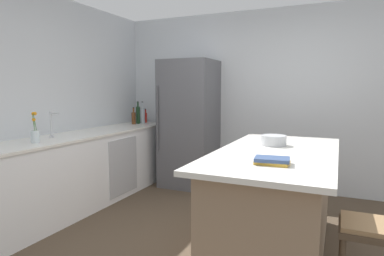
{
  "coord_description": "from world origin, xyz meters",
  "views": [
    {
      "loc": [
        0.83,
        -2.62,
        1.45
      ],
      "look_at": [
        -0.77,
        0.93,
        1.0
      ],
      "focal_mm": 30.78,
      "sensor_mm": 36.0,
      "label": 1
    }
  ],
  "objects_px": {
    "hot_sauce_bottle": "(146,117)",
    "syrup_bottle": "(134,118)",
    "bar_stool": "(369,239)",
    "mixing_bowl": "(274,140)",
    "wine_bottle": "(138,115)",
    "flower_vase": "(35,134)",
    "soda_bottle": "(143,115)",
    "kitchen_island": "(275,201)",
    "cookbook_stack": "(272,161)",
    "sink_faucet": "(52,124)",
    "refrigerator": "(189,124)"
  },
  "relations": [
    {
      "from": "wine_bottle",
      "to": "sink_faucet",
      "type": "bearing_deg",
      "value": -90.5
    },
    {
      "from": "hot_sauce_bottle",
      "to": "soda_bottle",
      "type": "height_order",
      "value": "soda_bottle"
    },
    {
      "from": "wine_bottle",
      "to": "cookbook_stack",
      "type": "height_order",
      "value": "wine_bottle"
    },
    {
      "from": "hot_sauce_bottle",
      "to": "mixing_bowl",
      "type": "distance_m",
      "value": 2.77
    },
    {
      "from": "mixing_bowl",
      "to": "syrup_bottle",
      "type": "bearing_deg",
      "value": 153.97
    },
    {
      "from": "refrigerator",
      "to": "flower_vase",
      "type": "height_order",
      "value": "refrigerator"
    },
    {
      "from": "bar_stool",
      "to": "cookbook_stack",
      "type": "relative_size",
      "value": 2.37
    },
    {
      "from": "refrigerator",
      "to": "sink_faucet",
      "type": "relative_size",
      "value": 6.29
    },
    {
      "from": "cookbook_stack",
      "to": "soda_bottle",
      "type": "bearing_deg",
      "value": 138.9
    },
    {
      "from": "kitchen_island",
      "to": "sink_faucet",
      "type": "distance_m",
      "value": 2.55
    },
    {
      "from": "kitchen_island",
      "to": "cookbook_stack",
      "type": "height_order",
      "value": "cookbook_stack"
    },
    {
      "from": "hot_sauce_bottle",
      "to": "mixing_bowl",
      "type": "bearing_deg",
      "value": -31.77
    },
    {
      "from": "flower_vase",
      "to": "soda_bottle",
      "type": "xyz_separation_m",
      "value": [
        -0.08,
        2.14,
        0.04
      ]
    },
    {
      "from": "refrigerator",
      "to": "sink_faucet",
      "type": "xyz_separation_m",
      "value": [
        -0.9,
        -1.76,
        0.13
      ]
    },
    {
      "from": "flower_vase",
      "to": "wine_bottle",
      "type": "xyz_separation_m",
      "value": [
        -0.11,
        2.05,
        0.05
      ]
    },
    {
      "from": "soda_bottle",
      "to": "wine_bottle",
      "type": "xyz_separation_m",
      "value": [
        -0.03,
        -0.09,
        0.01
      ]
    },
    {
      "from": "kitchen_island",
      "to": "soda_bottle",
      "type": "height_order",
      "value": "soda_bottle"
    },
    {
      "from": "sink_faucet",
      "to": "mixing_bowl",
      "type": "height_order",
      "value": "sink_faucet"
    },
    {
      "from": "sink_faucet",
      "to": "flower_vase",
      "type": "bearing_deg",
      "value": -69.71
    },
    {
      "from": "wine_bottle",
      "to": "mixing_bowl",
      "type": "height_order",
      "value": "wine_bottle"
    },
    {
      "from": "syrup_bottle",
      "to": "flower_vase",
      "type": "bearing_deg",
      "value": -86.25
    },
    {
      "from": "bar_stool",
      "to": "cookbook_stack",
      "type": "height_order",
      "value": "cookbook_stack"
    },
    {
      "from": "refrigerator",
      "to": "syrup_bottle",
      "type": "xyz_separation_m",
      "value": [
        -0.9,
        -0.15,
        0.07
      ]
    },
    {
      "from": "sink_faucet",
      "to": "syrup_bottle",
      "type": "distance_m",
      "value": 1.62
    },
    {
      "from": "refrigerator",
      "to": "soda_bottle",
      "type": "xyz_separation_m",
      "value": [
        -0.85,
        0.04,
        0.1
      ]
    },
    {
      "from": "bar_stool",
      "to": "mixing_bowl",
      "type": "height_order",
      "value": "mixing_bowl"
    },
    {
      "from": "soda_bottle",
      "to": "mixing_bowl",
      "type": "distance_m",
      "value": 2.71
    },
    {
      "from": "kitchen_island",
      "to": "syrup_bottle",
      "type": "height_order",
      "value": "syrup_bottle"
    },
    {
      "from": "flower_vase",
      "to": "soda_bottle",
      "type": "height_order",
      "value": "soda_bottle"
    },
    {
      "from": "kitchen_island",
      "to": "bar_stool",
      "type": "height_order",
      "value": "kitchen_island"
    },
    {
      "from": "cookbook_stack",
      "to": "refrigerator",
      "type": "bearing_deg",
      "value": 127.52
    },
    {
      "from": "hot_sauce_bottle",
      "to": "syrup_bottle",
      "type": "bearing_deg",
      "value": -97.55
    },
    {
      "from": "sink_faucet",
      "to": "flower_vase",
      "type": "xyz_separation_m",
      "value": [
        0.13,
        -0.34,
        -0.06
      ]
    },
    {
      "from": "refrigerator",
      "to": "soda_bottle",
      "type": "bearing_deg",
      "value": 177.3
    },
    {
      "from": "wine_bottle",
      "to": "cookbook_stack",
      "type": "bearing_deg",
      "value": -39.62
    },
    {
      "from": "refrigerator",
      "to": "soda_bottle",
      "type": "relative_size",
      "value": 5.4
    },
    {
      "from": "wine_bottle",
      "to": "syrup_bottle",
      "type": "height_order",
      "value": "wine_bottle"
    },
    {
      "from": "syrup_bottle",
      "to": "cookbook_stack",
      "type": "xyz_separation_m",
      "value": [
        2.53,
        -1.98,
        -0.07
      ]
    },
    {
      "from": "flower_vase",
      "to": "mixing_bowl",
      "type": "relative_size",
      "value": 1.34
    },
    {
      "from": "flower_vase",
      "to": "soda_bottle",
      "type": "bearing_deg",
      "value": 92.18
    },
    {
      "from": "hot_sauce_bottle",
      "to": "syrup_bottle",
      "type": "relative_size",
      "value": 0.84
    },
    {
      "from": "bar_stool",
      "to": "wine_bottle",
      "type": "relative_size",
      "value": 1.76
    },
    {
      "from": "mixing_bowl",
      "to": "soda_bottle",
      "type": "bearing_deg",
      "value": 150.01
    },
    {
      "from": "bar_stool",
      "to": "hot_sauce_bottle",
      "type": "bearing_deg",
      "value": 143.21
    },
    {
      "from": "kitchen_island",
      "to": "syrup_bottle",
      "type": "distance_m",
      "value": 2.92
    },
    {
      "from": "kitchen_island",
      "to": "flower_vase",
      "type": "distance_m",
      "value": 2.46
    },
    {
      "from": "syrup_bottle",
      "to": "bar_stool",
      "type": "bearing_deg",
      "value": -32.91
    },
    {
      "from": "kitchen_island",
      "to": "bar_stool",
      "type": "relative_size",
      "value": 3.22
    },
    {
      "from": "syrup_bottle",
      "to": "mixing_bowl",
      "type": "bearing_deg",
      "value": -26.03
    },
    {
      "from": "bar_stool",
      "to": "syrup_bottle",
      "type": "distance_m",
      "value": 3.81
    }
  ]
}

